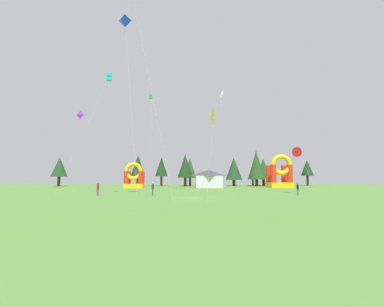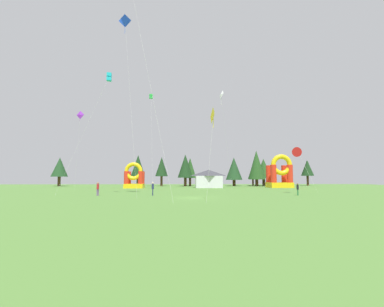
# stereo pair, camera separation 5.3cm
# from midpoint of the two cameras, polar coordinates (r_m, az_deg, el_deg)

# --- Properties ---
(ground_plane) EXTENTS (120.00, 120.00, 0.00)m
(ground_plane) POSITION_cam_midpoint_polar(r_m,az_deg,el_deg) (32.69, 0.79, -9.14)
(ground_plane) COLOR #548438
(kite_cyan_box) EXTENTS (6.55, 1.46, 16.58)m
(kite_cyan_box) POSITION_cam_midpoint_polar(r_m,az_deg,el_deg) (40.63, -16.75, 14.83)
(kite_cyan_box) COLOR #19B7CC
(kite_cyan_box) RESTS_ON ground_plane
(kite_yellow_diamond) EXTENTS (1.19, 1.77, 9.20)m
(kite_yellow_diamond) POSITION_cam_midpoint_polar(r_m,az_deg,el_deg) (28.23, 4.66, 7.62)
(kite_yellow_diamond) COLOR yellow
(kite_yellow_diamond) RESTS_ON ground_plane
(kite_red_delta) EXTENTS (3.02, 2.64, 6.90)m
(kite_red_delta) POSITION_cam_midpoint_polar(r_m,az_deg,el_deg) (43.59, 21.11, 0.32)
(kite_red_delta) COLOR red
(kite_red_delta) RESTS_ON ground_plane
(kite_green_box) EXTENTS (2.18, 10.34, 22.90)m
(kite_green_box) POSITION_cam_midpoint_polar(r_m,az_deg,el_deg) (70.68, -8.44, 11.55)
(kite_green_box) COLOR green
(kite_green_box) RESTS_ON ground_plane
(kite_white_diamond) EXTENTS (3.18, 5.74, 17.91)m
(kite_white_diamond) POSITION_cam_midpoint_polar(r_m,az_deg,el_deg) (51.36, 5.99, 11.88)
(kite_white_diamond) COLOR white
(kite_white_diamond) RESTS_ON ground_plane
(kite_purple_diamond) EXTENTS (1.82, 2.23, 14.51)m
(kite_purple_diamond) POSITION_cam_midpoint_polar(r_m,az_deg,el_deg) (56.08, -22.14, 7.28)
(kite_purple_diamond) COLOR purple
(kite_purple_diamond) RESTS_ON ground_plane
(kite_blue_diamond) EXTENTS (2.92, 3.03, 22.89)m
(kite_blue_diamond) POSITION_cam_midpoint_polar(r_m,az_deg,el_deg) (40.06, -13.56, 24.74)
(kite_blue_diamond) COLOR blue
(kite_blue_diamond) RESTS_ON ground_plane
(person_far_side) EXTENTS (0.43, 0.43, 1.76)m
(person_far_side) POSITION_cam_midpoint_polar(r_m,az_deg,el_deg) (38.24, -18.85, -6.69)
(person_far_side) COLOR #724C8C
(person_far_side) RESTS_ON ground_plane
(person_midfield) EXTENTS (0.39, 0.39, 1.61)m
(person_midfield) POSITION_cam_midpoint_polar(r_m,az_deg,el_deg) (39.19, 21.03, -6.71)
(person_midfield) COLOR #33723F
(person_midfield) RESTS_ON ground_plane
(person_left_edge) EXTENTS (0.35, 0.35, 1.75)m
(person_left_edge) POSITION_cam_midpoint_polar(r_m,az_deg,el_deg) (36.99, -8.07, -6.98)
(person_left_edge) COLOR navy
(person_left_edge) RESTS_ON ground_plane
(inflatable_yellow_castle) EXTENTS (4.03, 3.63, 5.55)m
(inflatable_yellow_castle) POSITION_cam_midpoint_polar(r_m,az_deg,el_deg) (61.27, -11.84, -5.12)
(inflatable_yellow_castle) COLOR yellow
(inflatable_yellow_castle) RESTS_ON ground_plane
(inflatable_blue_arch) EXTENTS (5.03, 4.73, 7.53)m
(inflatable_blue_arch) POSITION_cam_midpoint_polar(r_m,az_deg,el_deg) (66.30, 17.72, -4.26)
(inflatable_blue_arch) COLOR yellow
(inflatable_blue_arch) RESTS_ON ground_plane
(festival_tent) EXTENTS (5.83, 4.31, 4.05)m
(festival_tent) POSITION_cam_midpoint_polar(r_m,az_deg,el_deg) (62.56, 3.48, -5.22)
(festival_tent) COLOR silver
(festival_tent) RESTS_ON ground_plane
(tree_row_0) EXTENTS (4.21, 4.21, 7.58)m
(tree_row_0) POSITION_cam_midpoint_polar(r_m,az_deg,el_deg) (81.01, -25.66, -2.58)
(tree_row_0) COLOR #4C331E
(tree_row_0) RESTS_ON ground_plane
(tree_row_1) EXTENTS (3.98, 3.98, 8.57)m
(tree_row_1) POSITION_cam_midpoint_polar(r_m,az_deg,el_deg) (78.91, -11.07, -2.53)
(tree_row_1) COLOR #4C331E
(tree_row_1) RESTS_ON ground_plane
(tree_row_2) EXTENTS (3.37, 3.37, 7.78)m
(tree_row_2) POSITION_cam_midpoint_polar(r_m,az_deg,el_deg) (74.78, -6.28, -2.76)
(tree_row_2) COLOR #4C331E
(tree_row_2) RESTS_ON ground_plane
(tree_row_3) EXTENTS (4.05, 4.05, 8.38)m
(tree_row_3) POSITION_cam_midpoint_polar(r_m,az_deg,el_deg) (73.05, -1.36, -2.64)
(tree_row_3) COLOR #4C331E
(tree_row_3) RESTS_ON ground_plane
(tree_row_4) EXTENTS (3.34, 3.34, 7.57)m
(tree_row_4) POSITION_cam_midpoint_polar(r_m,az_deg,el_deg) (74.94, -0.38, -3.04)
(tree_row_4) COLOR #4C331E
(tree_row_4) RESTS_ON ground_plane
(tree_row_5) EXTENTS (4.46, 4.46, 7.66)m
(tree_row_5) POSITION_cam_midpoint_polar(r_m,az_deg,el_deg) (75.29, 8.67, -3.14)
(tree_row_5) COLOR #4C331E
(tree_row_5) RESTS_ON ground_plane
(tree_row_6) EXTENTS (4.45, 4.45, 9.46)m
(tree_row_6) POSITION_cam_midpoint_polar(r_m,az_deg,el_deg) (75.39, 13.19, -2.34)
(tree_row_6) COLOR #4C331E
(tree_row_6) RESTS_ON ground_plane
(tree_row_7) EXTENTS (2.69, 2.69, 5.99)m
(tree_row_7) POSITION_cam_midpoint_polar(r_m,az_deg,el_deg) (80.82, 12.46, -3.69)
(tree_row_7) COLOR #4C331E
(tree_row_7) RESTS_ON ground_plane
(tree_row_8) EXTENTS (4.37, 4.37, 7.49)m
(tree_row_8) POSITION_cam_midpoint_polar(r_m,az_deg,el_deg) (79.46, 14.58, -3.03)
(tree_row_8) COLOR #4C331E
(tree_row_8) RESTS_ON ground_plane
(tree_row_9) EXTENTS (3.40, 3.40, 7.16)m
(tree_row_9) POSITION_cam_midpoint_polar(r_m,az_deg,el_deg) (83.11, 22.74, -2.79)
(tree_row_9) COLOR #4C331E
(tree_row_9) RESTS_ON ground_plane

